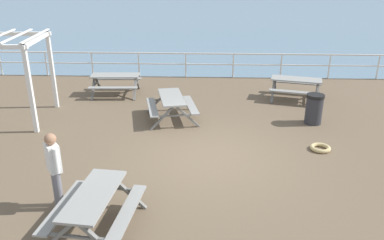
{
  "coord_description": "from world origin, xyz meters",
  "views": [
    {
      "loc": [
        -0.07,
        -9.08,
        4.67
      ],
      "look_at": [
        -0.47,
        0.57,
        0.8
      ],
      "focal_mm": 36.39,
      "sensor_mm": 36.0,
      "label": 1
    }
  ],
  "objects": [
    {
      "name": "ground_plane",
      "position": [
        0.0,
        0.0,
        -0.1
      ],
      "size": [
        30.0,
        24.0,
        0.2
      ],
      "primitive_type": "cube",
      "color": "brown"
    },
    {
      "name": "rope_coil",
      "position": [
        3.01,
        0.54,
        0.06
      ],
      "size": [
        0.55,
        0.55,
        0.11
      ],
      "primitive_type": "torus",
      "color": "tan",
      "rests_on": "ground"
    },
    {
      "name": "picnic_table_near_right",
      "position": [
        3.19,
        4.87,
        0.58
      ],
      "size": [
        2.11,
        1.9,
        0.8
      ],
      "rotation": [
        0.0,
        0.0,
        -0.25
      ],
      "color": "gray",
      "rests_on": "ground"
    },
    {
      "name": "litter_bin",
      "position": [
        3.27,
        2.46,
        0.48
      ],
      "size": [
        0.55,
        0.55,
        0.95
      ],
      "color": "#2D2D33",
      "rests_on": "ground"
    },
    {
      "name": "picnic_table_far_left",
      "position": [
        -2.13,
        -3.07,
        0.58
      ],
      "size": [
        1.7,
        1.95,
        0.8
      ],
      "rotation": [
        0.0,
        0.0,
        1.47
      ],
      "color": "gray",
      "rests_on": "ground"
    },
    {
      "name": "visitor",
      "position": [
        -3.08,
        -2.39,
        0.95
      ],
      "size": [
        0.38,
        0.44,
        1.66
      ],
      "rotation": [
        0.0,
        0.0,
        3.79
      ],
      "color": "slate",
      "rests_on": "ground"
    },
    {
      "name": "lattice_pergola",
      "position": [
        -6.36,
        2.42,
        2.0
      ],
      "size": [
        2.64,
        2.75,
        2.7
      ],
      "rotation": [
        0.0,
        0.0,
        0.09
      ],
      "color": "white",
      "rests_on": "ground"
    },
    {
      "name": "picnic_table_near_left",
      "position": [
        -1.21,
        2.62,
        0.58
      ],
      "size": [
        1.86,
        2.08,
        0.8
      ],
      "rotation": [
        0.0,
        0.0,
        1.79
      ],
      "color": "gray",
      "rests_on": "ground"
    },
    {
      "name": "picnic_table_corner",
      "position": [
        -3.59,
        5.12,
        0.58
      ],
      "size": [
        1.87,
        1.62,
        0.8
      ],
      "rotation": [
        0.0,
        0.0,
        0.05
      ],
      "color": "gray",
      "rests_on": "ground"
    },
    {
      "name": "seaward_railing",
      "position": [
        -0.0,
        7.75,
        0.76
      ],
      "size": [
        23.07,
        0.07,
        1.08
      ],
      "color": "white",
      "rests_on": "ground"
    }
  ]
}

